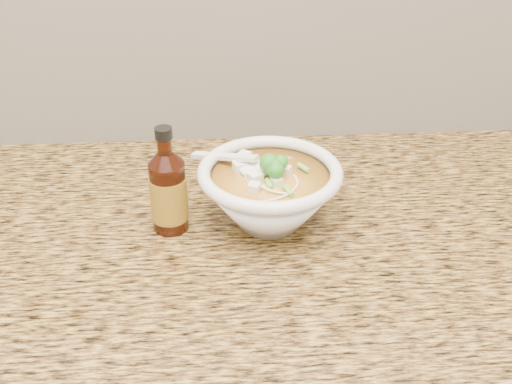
{
  "coord_description": "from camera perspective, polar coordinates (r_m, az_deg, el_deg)",
  "views": [
    {
      "loc": [
        0.05,
        0.91,
        1.44
      ],
      "look_at": [
        0.1,
        1.7,
        0.95
      ],
      "focal_mm": 45.0,
      "sensor_mm": 36.0,
      "label": 1
    }
  ],
  "objects": [
    {
      "name": "hot_sauce_bottle",
      "position": [
        0.92,
        -7.79,
        0.0
      ],
      "size": [
        0.06,
        0.06,
        0.16
      ],
      "rotation": [
        0.0,
        0.0,
        0.14
      ],
      "color": "#3E1508",
      "rests_on": "counter_slab"
    },
    {
      "name": "counter_slab",
      "position": [
        0.94,
        -6.17,
        -4.82
      ],
      "size": [
        4.0,
        0.68,
        0.04
      ],
      "primitive_type": "cube",
      "color": "#A27E3B",
      "rests_on": "cabinet"
    },
    {
      "name": "soup_bowl",
      "position": [
        0.93,
        1.21,
        -0.21
      ],
      "size": [
        0.22,
        0.21,
        0.12
      ],
      "rotation": [
        0.0,
        0.0,
        -0.25
      ],
      "color": "silver",
      "rests_on": "counter_slab"
    }
  ]
}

